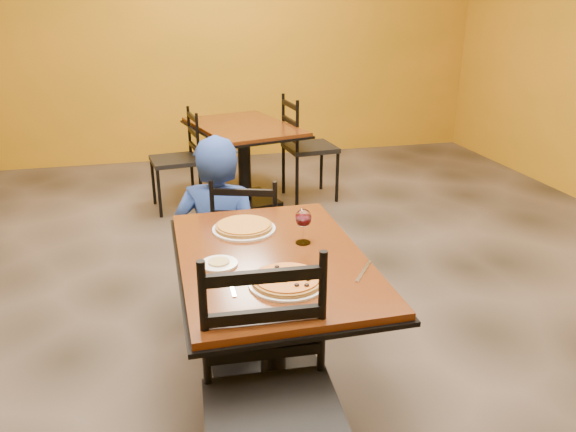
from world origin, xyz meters
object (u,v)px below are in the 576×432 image
object	(u,v)px
chair_main_near	(274,421)
wine_glass	(303,225)
chair_second_right	(310,148)
pizza_main	(287,279)
chair_second_left	(175,161)
side_plate	(219,264)
chair_main_far	(249,240)
diner	(218,221)
table_second	(244,146)
pizza_far	(244,226)
plate_main	(287,283)
plate_far	(244,229)
table_main	(272,294)

from	to	relation	value
chair_main_near	wine_glass	distance (m)	0.96
chair_second_right	pizza_main	size ratio (longest dim) A/B	3.48
chair_second_right	chair_second_left	bearing A→B (deg)	85.27
chair_main_near	chair_second_right	distance (m)	3.70
chair_second_right	side_plate	size ratio (longest dim) A/B	6.17
chair_main_far	chair_second_left	bearing A→B (deg)	-61.64
chair_second_left	diner	bearing A→B (deg)	-1.50
table_second	chair_main_near	xyz separation A→B (m)	(-0.49, -3.52, -0.05)
chair_main_near	pizza_far	world-z (taller)	chair_main_near
diner	side_plate	bearing A→B (deg)	102.64
pizza_main	chair_main_near	bearing A→B (deg)	-108.64
chair_second_left	chair_second_right	xyz separation A→B (m)	(1.27, 0.00, 0.04)
plate_main	pizza_far	size ratio (longest dim) A/B	1.11
plate_far	pizza_main	bearing A→B (deg)	-82.88
pizza_main	table_second	bearing A→B (deg)	83.73
table_second	pizza_far	distance (m)	2.50
chair_main_near	chair_second_right	world-z (taller)	chair_main_near
plate_main	side_plate	size ratio (longest dim) A/B	1.94
plate_far	wine_glass	world-z (taller)	wine_glass
table_main	plate_far	world-z (taller)	plate_far
chair_main_near	chair_main_far	distance (m)	1.65
table_main	pizza_far	xyz separation A→B (m)	(-0.07, 0.32, 0.21)
diner	chair_main_near	bearing A→B (deg)	107.98
plate_main	pizza_main	distance (m)	0.02
chair_second_right	diner	size ratio (longest dim) A/B	0.92
chair_main_far	pizza_far	world-z (taller)	chair_main_far
chair_main_near	table_second	bearing A→B (deg)	85.33
diner	side_plate	distance (m)	1.06
plate_far	side_plate	bearing A→B (deg)	-115.27
table_second	plate_far	bearing A→B (deg)	-99.44
chair_main_far	chair_main_near	bearing A→B (deg)	100.82
table_second	chair_main_near	distance (m)	3.56
chair_main_far	side_plate	distance (m)	1.03
table_second	side_plate	xyz separation A→B (m)	(-0.58, -2.82, 0.20)
plate_main	plate_far	xyz separation A→B (m)	(-0.07, 0.59, 0.00)
chair_second_left	plate_far	distance (m)	2.49
pizza_far	chair_main_far	bearing A→B (deg)	78.23
diner	plate_main	world-z (taller)	diner
table_main	wine_glass	size ratio (longest dim) A/B	6.83
chair_main_near	pizza_far	xyz separation A→B (m)	(0.08, 1.06, 0.27)
pizza_main	side_plate	size ratio (longest dim) A/B	1.77
chair_second_right	pizza_far	size ratio (longest dim) A/B	3.53
table_main	pizza_main	xyz separation A→B (m)	(0.00, -0.27, 0.21)
chair_second_left	wine_glass	size ratio (longest dim) A/B	5.02
table_second	chair_main_far	xyz separation A→B (m)	(-0.29, -1.89, -0.12)
chair_second_left	pizza_main	xyz separation A→B (m)	(0.30, -3.05, 0.32)
table_main	wine_glass	bearing A→B (deg)	30.01
chair_second_right	wine_glass	distance (m)	2.82
chair_main_far	plate_main	distance (m)	1.21
table_second	pizza_main	xyz separation A→B (m)	(-0.34, -3.05, 0.22)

